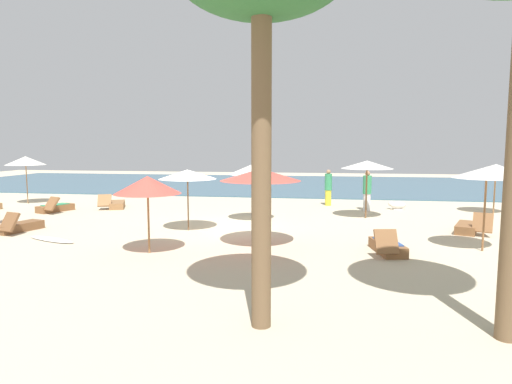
{
  "coord_description": "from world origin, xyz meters",
  "views": [
    {
      "loc": [
        3.86,
        -14.07,
        2.88
      ],
      "look_at": [
        1.32,
        1.96,
        1.1
      ],
      "focal_mm": 30.62,
      "sensor_mm": 36.0,
      "label": 1
    }
  ],
  "objects_px": {
    "umbrella_0": "(260,175)",
    "umbrella_3": "(487,173)",
    "lounger_2": "(18,226)",
    "lounger_5": "(55,208)",
    "umbrella_6": "(148,185)",
    "person_1": "(367,191)",
    "umbrella_2": "(188,174)",
    "umbrella_5": "(253,169)",
    "dog": "(397,205)",
    "surfboard": "(52,239)",
    "umbrella_7": "(496,168)",
    "lounger_4": "(468,227)",
    "lounger_0": "(116,204)",
    "umbrella_4": "(26,161)",
    "umbrella_1": "(367,165)",
    "person_2": "(328,187)",
    "lounger_3": "(387,246)"
  },
  "relations": [
    {
      "from": "umbrella_0",
      "to": "person_1",
      "type": "height_order",
      "value": "umbrella_0"
    },
    {
      "from": "lounger_5",
      "to": "umbrella_1",
      "type": "bearing_deg",
      "value": 1.9
    },
    {
      "from": "umbrella_5",
      "to": "dog",
      "type": "bearing_deg",
      "value": 33.15
    },
    {
      "from": "umbrella_2",
      "to": "dog",
      "type": "bearing_deg",
      "value": 37.82
    },
    {
      "from": "umbrella_7",
      "to": "umbrella_4",
      "type": "bearing_deg",
      "value": -179.33
    },
    {
      "from": "umbrella_3",
      "to": "lounger_5",
      "type": "relative_size",
      "value": 1.29
    },
    {
      "from": "lounger_4",
      "to": "umbrella_0",
      "type": "bearing_deg",
      "value": -155.23
    },
    {
      "from": "lounger_3",
      "to": "surfboard",
      "type": "height_order",
      "value": "lounger_3"
    },
    {
      "from": "umbrella_1",
      "to": "surfboard",
      "type": "distance_m",
      "value": 11.39
    },
    {
      "from": "umbrella_7",
      "to": "lounger_2",
      "type": "height_order",
      "value": "umbrella_7"
    },
    {
      "from": "umbrella_2",
      "to": "person_1",
      "type": "height_order",
      "value": "umbrella_2"
    },
    {
      "from": "umbrella_4",
      "to": "umbrella_7",
      "type": "xyz_separation_m",
      "value": [
        21.3,
        0.25,
        -0.19
      ]
    },
    {
      "from": "umbrella_5",
      "to": "lounger_3",
      "type": "xyz_separation_m",
      "value": [
        4.33,
        -4.31,
        -1.77
      ]
    },
    {
      "from": "surfboard",
      "to": "umbrella_2",
      "type": "bearing_deg",
      "value": 30.99
    },
    {
      "from": "lounger_2",
      "to": "surfboard",
      "type": "height_order",
      "value": "lounger_2"
    },
    {
      "from": "umbrella_1",
      "to": "lounger_5",
      "type": "xyz_separation_m",
      "value": [
        -13.02,
        -0.43,
        -1.91
      ]
    },
    {
      "from": "person_1",
      "to": "lounger_5",
      "type": "bearing_deg",
      "value": -170.08
    },
    {
      "from": "umbrella_7",
      "to": "lounger_4",
      "type": "distance_m",
      "value": 5.23
    },
    {
      "from": "umbrella_7",
      "to": "lounger_0",
      "type": "bearing_deg",
      "value": -176.52
    },
    {
      "from": "umbrella_0",
      "to": "umbrella_3",
      "type": "bearing_deg",
      "value": 3.77
    },
    {
      "from": "umbrella_0",
      "to": "person_1",
      "type": "xyz_separation_m",
      "value": [
        3.59,
        7.23,
        -1.16
      ]
    },
    {
      "from": "lounger_5",
      "to": "lounger_4",
      "type": "bearing_deg",
      "value": -6.87
    },
    {
      "from": "umbrella_6",
      "to": "person_1",
      "type": "xyz_separation_m",
      "value": [
        6.4,
        8.47,
        -0.95
      ]
    },
    {
      "from": "umbrella_2",
      "to": "lounger_0",
      "type": "xyz_separation_m",
      "value": [
        -4.83,
        4.45,
        -1.71
      ]
    },
    {
      "from": "umbrella_4",
      "to": "umbrella_6",
      "type": "height_order",
      "value": "umbrella_4"
    },
    {
      "from": "lounger_2",
      "to": "lounger_5",
      "type": "relative_size",
      "value": 0.99
    },
    {
      "from": "lounger_0",
      "to": "lounger_5",
      "type": "relative_size",
      "value": 1.01
    },
    {
      "from": "lounger_4",
      "to": "surfboard",
      "type": "xyz_separation_m",
      "value": [
        -12.77,
        -3.23,
        -0.14
      ]
    },
    {
      "from": "umbrella_5",
      "to": "surfboard",
      "type": "distance_m",
      "value": 7.21
    },
    {
      "from": "umbrella_5",
      "to": "person_1",
      "type": "relative_size",
      "value": 1.24
    },
    {
      "from": "umbrella_7",
      "to": "lounger_0",
      "type": "distance_m",
      "value": 16.45
    },
    {
      "from": "lounger_4",
      "to": "person_1",
      "type": "height_order",
      "value": "person_1"
    },
    {
      "from": "umbrella_5",
      "to": "umbrella_3",
      "type": "bearing_deg",
      "value": -27.94
    },
    {
      "from": "lounger_4",
      "to": "umbrella_6",
      "type": "bearing_deg",
      "value": -155.53
    },
    {
      "from": "person_2",
      "to": "umbrella_5",
      "type": "bearing_deg",
      "value": -121.49
    },
    {
      "from": "lounger_2",
      "to": "person_2",
      "type": "distance_m",
      "value": 12.88
    },
    {
      "from": "umbrella_1",
      "to": "lounger_2",
      "type": "bearing_deg",
      "value": -158.62
    },
    {
      "from": "umbrella_6",
      "to": "person_1",
      "type": "distance_m",
      "value": 10.66
    },
    {
      "from": "umbrella_2",
      "to": "lounger_3",
      "type": "xyz_separation_m",
      "value": [
        6.18,
        -2.14,
        -1.7
      ]
    },
    {
      "from": "lounger_0",
      "to": "person_1",
      "type": "xyz_separation_m",
      "value": [
        11.16,
        0.88,
        0.7
      ]
    },
    {
      "from": "person_2",
      "to": "dog",
      "type": "xyz_separation_m",
      "value": [
        3.02,
        -0.79,
        -0.67
      ]
    },
    {
      "from": "umbrella_0",
      "to": "umbrella_2",
      "type": "distance_m",
      "value": 3.33
    },
    {
      "from": "person_1",
      "to": "person_2",
      "type": "xyz_separation_m",
      "value": [
        -1.65,
        1.43,
        -0.02
      ]
    },
    {
      "from": "umbrella_3",
      "to": "surfboard",
      "type": "height_order",
      "value": "umbrella_3"
    },
    {
      "from": "umbrella_1",
      "to": "umbrella_5",
      "type": "distance_m",
      "value": 4.45
    },
    {
      "from": "person_1",
      "to": "umbrella_1",
      "type": "bearing_deg",
      "value": -96.26
    },
    {
      "from": "lounger_0",
      "to": "lounger_4",
      "type": "distance_m",
      "value": 14.42
    },
    {
      "from": "umbrella_2",
      "to": "person_2",
      "type": "height_order",
      "value": "umbrella_2"
    },
    {
      "from": "umbrella_5",
      "to": "lounger_5",
      "type": "relative_size",
      "value": 1.21
    },
    {
      "from": "umbrella_2",
      "to": "lounger_2",
      "type": "relative_size",
      "value": 1.17
    }
  ]
}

